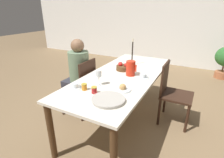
{
  "coord_description": "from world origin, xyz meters",
  "views": [
    {
      "loc": [
        0.91,
        -2.04,
        1.58
      ],
      "look_at": [
        0.0,
        -0.32,
        0.78
      ],
      "focal_mm": 28.0,
      "sensor_mm": 36.0,
      "label": 1
    }
  ],
  "objects_px": {
    "serving_tray": "(108,100)",
    "person_seated": "(78,71)",
    "fruit_bowl": "(123,67)",
    "jam_jar_amber": "(94,90)",
    "chair_person_side": "(82,86)",
    "candlestick_tall": "(132,54)",
    "red_pitcher": "(131,68)",
    "teacup_near_person": "(76,86)",
    "chair_opposite": "(172,92)",
    "teacup_across": "(143,76)",
    "jam_jar_red": "(84,87)",
    "bread_plate": "(123,88)",
    "wine_glass_water": "(99,74)"
  },
  "relations": [
    {
      "from": "chair_person_side",
      "to": "person_seated",
      "type": "distance_m",
      "value": 0.24
    },
    {
      "from": "jam_jar_amber",
      "to": "candlestick_tall",
      "type": "height_order",
      "value": "candlestick_tall"
    },
    {
      "from": "person_seated",
      "to": "fruit_bowl",
      "type": "xyz_separation_m",
      "value": [
        0.64,
        0.26,
        0.08
      ]
    },
    {
      "from": "teacup_across",
      "to": "candlestick_tall",
      "type": "height_order",
      "value": "candlestick_tall"
    },
    {
      "from": "red_pitcher",
      "to": "teacup_near_person",
      "type": "height_order",
      "value": "red_pitcher"
    },
    {
      "from": "chair_opposite",
      "to": "person_seated",
      "type": "relative_size",
      "value": 0.75
    },
    {
      "from": "serving_tray",
      "to": "candlestick_tall",
      "type": "bearing_deg",
      "value": 101.17
    },
    {
      "from": "chair_person_side",
      "to": "fruit_bowl",
      "type": "distance_m",
      "value": 0.69
    },
    {
      "from": "person_seated",
      "to": "teacup_across",
      "type": "height_order",
      "value": "person_seated"
    },
    {
      "from": "person_seated",
      "to": "fruit_bowl",
      "type": "height_order",
      "value": "person_seated"
    },
    {
      "from": "chair_person_side",
      "to": "chair_opposite",
      "type": "xyz_separation_m",
      "value": [
        1.25,
        0.44,
        0.0
      ]
    },
    {
      "from": "wine_glass_water",
      "to": "teacup_near_person",
      "type": "height_order",
      "value": "wine_glass_water"
    },
    {
      "from": "serving_tray",
      "to": "teacup_near_person",
      "type": "bearing_deg",
      "value": 168.96
    },
    {
      "from": "person_seated",
      "to": "jam_jar_red",
      "type": "distance_m",
      "value": 0.77
    },
    {
      "from": "jam_jar_red",
      "to": "teacup_across",
      "type": "bearing_deg",
      "value": 54.76
    },
    {
      "from": "fruit_bowl",
      "to": "teacup_near_person",
      "type": "bearing_deg",
      "value": -105.49
    },
    {
      "from": "jam_jar_amber",
      "to": "fruit_bowl",
      "type": "bearing_deg",
      "value": 92.31
    },
    {
      "from": "red_pitcher",
      "to": "bread_plate",
      "type": "xyz_separation_m",
      "value": [
        0.1,
        -0.47,
        -0.08
      ]
    },
    {
      "from": "chair_person_side",
      "to": "teacup_across",
      "type": "height_order",
      "value": "chair_person_side"
    },
    {
      "from": "red_pitcher",
      "to": "teacup_across",
      "type": "xyz_separation_m",
      "value": [
        0.18,
        -0.01,
        -0.08
      ]
    },
    {
      "from": "bread_plate",
      "to": "jam_jar_amber",
      "type": "bearing_deg",
      "value": -138.94
    },
    {
      "from": "person_seated",
      "to": "red_pitcher",
      "type": "xyz_separation_m",
      "value": [
        0.81,
        0.11,
        0.14
      ]
    },
    {
      "from": "candlestick_tall",
      "to": "bread_plate",
      "type": "bearing_deg",
      "value": -74.24
    },
    {
      "from": "candlestick_tall",
      "to": "jam_jar_red",
      "type": "bearing_deg",
      "value": -96.09
    },
    {
      "from": "serving_tray",
      "to": "jam_jar_red",
      "type": "relative_size",
      "value": 4.6
    },
    {
      "from": "chair_opposite",
      "to": "candlestick_tall",
      "type": "relative_size",
      "value": 2.13
    },
    {
      "from": "serving_tray",
      "to": "bread_plate",
      "type": "height_order",
      "value": "bread_plate"
    },
    {
      "from": "wine_glass_water",
      "to": "jam_jar_amber",
      "type": "distance_m",
      "value": 0.23
    },
    {
      "from": "red_pitcher",
      "to": "candlestick_tall",
      "type": "bearing_deg",
      "value": 109.52
    },
    {
      "from": "chair_person_side",
      "to": "jam_jar_amber",
      "type": "bearing_deg",
      "value": -132.13
    },
    {
      "from": "serving_tray",
      "to": "fruit_bowl",
      "type": "height_order",
      "value": "fruit_bowl"
    },
    {
      "from": "jam_jar_red",
      "to": "jam_jar_amber",
      "type": "bearing_deg",
      "value": -5.52
    },
    {
      "from": "bread_plate",
      "to": "candlestick_tall",
      "type": "height_order",
      "value": "candlestick_tall"
    },
    {
      "from": "teacup_near_person",
      "to": "serving_tray",
      "type": "bearing_deg",
      "value": -11.04
    },
    {
      "from": "red_pitcher",
      "to": "jam_jar_red",
      "type": "height_order",
      "value": "red_pitcher"
    },
    {
      "from": "teacup_near_person",
      "to": "fruit_bowl",
      "type": "distance_m",
      "value": 0.85
    },
    {
      "from": "chair_person_side",
      "to": "teacup_across",
      "type": "xyz_separation_m",
      "value": [
        0.91,
        0.14,
        0.28
      ]
    },
    {
      "from": "serving_tray",
      "to": "candlestick_tall",
      "type": "distance_m",
      "value": 1.24
    },
    {
      "from": "person_seated",
      "to": "wine_glass_water",
      "type": "bearing_deg",
      "value": -120.98
    },
    {
      "from": "teacup_near_person",
      "to": "jam_jar_amber",
      "type": "xyz_separation_m",
      "value": [
        0.26,
        -0.01,
        0.01
      ]
    },
    {
      "from": "jam_jar_red",
      "to": "candlestick_tall",
      "type": "xyz_separation_m",
      "value": [
        0.12,
        1.11,
        0.13
      ]
    },
    {
      "from": "chair_opposite",
      "to": "red_pitcher",
      "type": "height_order",
      "value": "red_pitcher"
    },
    {
      "from": "wine_glass_water",
      "to": "fruit_bowl",
      "type": "relative_size",
      "value": 0.88
    },
    {
      "from": "serving_tray",
      "to": "fruit_bowl",
      "type": "distance_m",
      "value": 0.94
    },
    {
      "from": "person_seated",
      "to": "teacup_near_person",
      "type": "xyz_separation_m",
      "value": [
        0.41,
        -0.56,
        0.06
      ]
    },
    {
      "from": "chair_opposite",
      "to": "candlestick_tall",
      "type": "distance_m",
      "value": 0.82
    },
    {
      "from": "serving_tray",
      "to": "person_seated",
      "type": "bearing_deg",
      "value": 143.9
    },
    {
      "from": "serving_tray",
      "to": "jam_jar_red",
      "type": "distance_m",
      "value": 0.37
    },
    {
      "from": "chair_opposite",
      "to": "jam_jar_amber",
      "type": "height_order",
      "value": "chair_opposite"
    },
    {
      "from": "person_seated",
      "to": "candlestick_tall",
      "type": "distance_m",
      "value": 0.88
    }
  ]
}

